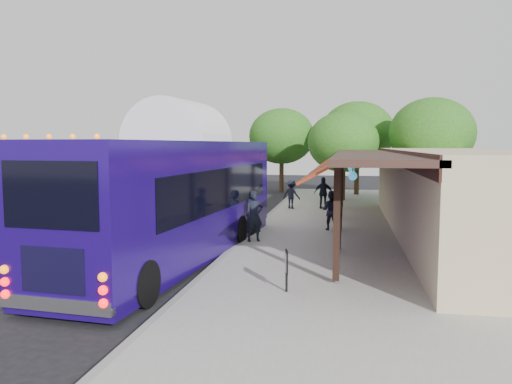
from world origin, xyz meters
The scene contains 15 objects.
ground centered at (0.00, 0.00, 0.00)m, with size 90.00×90.00×0.00m, color black.
sidewalk centered at (5.00, 4.00, 0.07)m, with size 10.00×40.00×0.15m, color #9E9B93.
curb centered at (0.05, 4.00, 0.07)m, with size 0.20×40.00×0.16m, color gray.
station_shelter centered at (8.38, 4.00, 1.85)m, with size 8.15×20.00×3.60m.
coach_bus centered at (-1.45, -1.32, 2.26)m, with size 3.88×13.32×4.21m.
city_bus centered at (-5.95, 1.08, 1.75)m, with size 3.82×11.97×3.16m.
ped_a centered at (0.60, 1.28, 1.12)m, with size 0.70×0.46×1.93m, color black.
ped_b centered at (3.40, 4.31, 1.00)m, with size 0.83×0.64×1.70m, color black.
ped_c centered at (2.76, 11.46, 1.06)m, with size 1.06×0.44×1.81m, color black.
ped_d centered at (0.95, 11.22, 0.97)m, with size 1.06×0.61×1.63m, color black.
sign_board centered at (2.58, -5.00, 0.86)m, with size 0.14×0.47×1.04m.
tree_left centered at (3.80, 16.13, 3.97)m, with size 4.65×4.65×5.95m.
tree_mid centered at (4.79, 20.16, 4.63)m, with size 5.42×5.42×6.94m.
tree_right centered at (9.29, 15.91, 4.51)m, with size 5.28×5.28×6.76m.
tree_far centered at (-1.10, 22.71, 4.46)m, with size 5.23×5.23×6.70m.
Camera 1 is at (3.99, -17.12, 3.82)m, focal length 35.00 mm.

